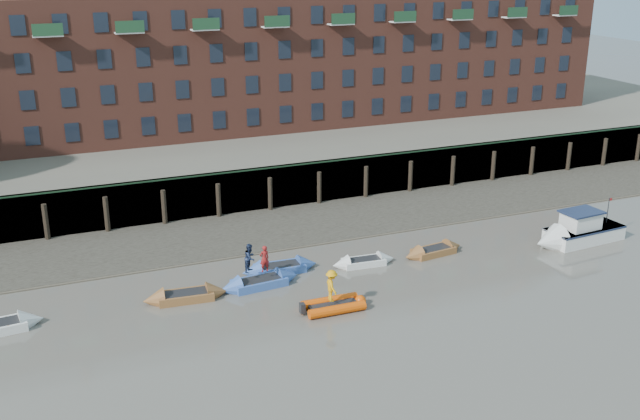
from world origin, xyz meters
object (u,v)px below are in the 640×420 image
rowboat_2 (186,296)px  rowboat_4 (280,268)px  person_rower_a (264,259)px  person_rib_crew (332,286)px  person_rower_b (250,258)px  rowboat_5 (364,262)px  rib_tender (336,305)px  rowboat_6 (433,251)px  motor_launch (572,234)px  rowboat_3 (259,283)px

rowboat_2 → rowboat_4: bearing=20.1°
rowboat_2 → person_rower_a: person_rower_a is taller
person_rib_crew → person_rower_b: bearing=38.3°
rowboat_4 → rowboat_5: size_ratio=1.15×
rowboat_4 → person_rower_a: bearing=-129.7°
rib_tender → person_rower_a: size_ratio=2.23×
rowboat_5 → person_rower_a: (-6.72, -0.60, 1.55)m
rowboat_2 → person_rib_crew: bearing=-25.9°
rowboat_6 → person_rib_crew: size_ratio=2.54×
rowboat_2 → rowboat_4: size_ratio=1.01×
rowboat_4 → rowboat_2: bearing=-162.1°
rowboat_2 → rib_tender: rowboat_2 is taller
rowboat_2 → rowboat_4: rowboat_2 is taller
rib_tender → motor_launch: bearing=9.9°
rowboat_2 → rowboat_5: 11.46m
motor_launch → person_rower_b: 22.05m
motor_launch → person_rib_crew: person_rib_crew is taller
rowboat_6 → person_rower_b: (-12.42, -0.11, 1.59)m
person_rower_b → rowboat_3: bearing=-76.3°
rowboat_2 → rowboat_3: size_ratio=0.97×
rowboat_2 → rowboat_6: bearing=6.7°
rowboat_3 → rowboat_6: rowboat_3 is taller
person_rower_a → person_rib_crew: size_ratio=0.89×
person_rib_crew → rowboat_3: bearing=35.8°
motor_launch → person_rower_b: bearing=-9.0°
rowboat_6 → rowboat_3: bearing=174.6°
person_rib_crew → rowboat_2: bearing=63.0°
rowboat_3 → person_rower_b: size_ratio=2.92×
rowboat_3 → motor_launch: size_ratio=0.72×
rowboat_5 → motor_launch: motor_launch is taller
rowboat_2 → person_rower_a: size_ratio=3.03×
rowboat_5 → person_rib_crew: 6.67m
rib_tender → person_rower_b: bearing=127.5°
rowboat_3 → motor_launch: motor_launch is taller
rowboat_2 → rowboat_5: rowboat_2 is taller
rib_tender → rowboat_6: bearing=28.9°
rowboat_3 → rowboat_4: 2.40m
rowboat_5 → rowboat_2: bearing=-172.2°
rowboat_3 → person_rib_crew: (2.73, -4.40, 1.22)m
rowboat_6 → person_rower_b: person_rower_b is taller
motor_launch → person_rib_crew: bearing=4.3°
rowboat_6 → person_rower_a: bearing=175.0°
rowboat_6 → person_rib_crew: 10.47m
rowboat_2 → rowboat_6: rowboat_2 is taller
motor_launch → person_rower_a: person_rower_a is taller
person_rib_crew → rowboat_6: bearing=-58.8°
rib_tender → rowboat_2: bearing=150.9°
rib_tender → person_rib_crew: person_rib_crew is taller
person_rower_a → person_rib_crew: bearing=112.9°
rowboat_3 → rowboat_4: rowboat_3 is taller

